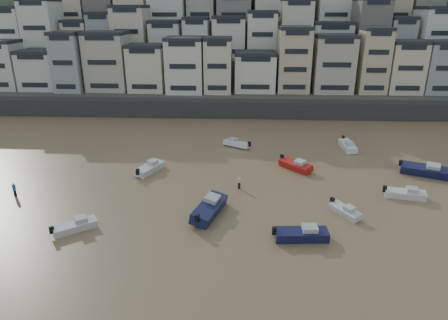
# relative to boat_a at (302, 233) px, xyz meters

# --- Properties ---
(harbor_wall) EXTENTS (140.00, 3.00, 3.50)m
(harbor_wall) POSITION_rel_boat_a_xyz_m (-4.89, 46.20, 0.96)
(harbor_wall) COLOR #38383A
(harbor_wall) RESTS_ON ground
(hillside) EXTENTS (141.04, 66.00, 50.00)m
(hillside) POSITION_rel_boat_a_xyz_m (-0.15, 86.04, 12.22)
(hillside) COLOR #4C4C47
(hillside) RESTS_ON ground
(boat_a) EXTENTS (5.90, 2.30, 1.58)m
(boat_a) POSITION_rel_boat_a_xyz_m (0.00, 0.00, 0.00)
(boat_a) COLOR #141640
(boat_a) RESTS_ON ground
(boat_b) EXTENTS (3.47, 4.46, 1.19)m
(boat_b) POSITION_rel_boat_a_xyz_m (5.51, 5.27, -0.19)
(boat_b) COLOR silver
(boat_b) RESTS_ON ground
(boat_c) EXTENTS (4.25, 7.37, 1.91)m
(boat_c) POSITION_rel_boat_a_xyz_m (-9.55, 4.59, 0.17)
(boat_c) COLOR #151A42
(boat_c) RESTS_ON ground
(boat_d) EXTENTS (5.29, 2.63, 1.38)m
(boat_d) POSITION_rel_boat_a_xyz_m (13.79, 9.91, -0.10)
(boat_d) COLOR silver
(boat_d) RESTS_ON ground
(boat_e) EXTENTS (5.10, 5.34, 1.52)m
(boat_e) POSITION_rel_boat_a_xyz_m (1.61, 18.37, -0.03)
(boat_e) COLOR #B11815
(boat_e) RESTS_ON ground
(boat_f) EXTENTS (3.88, 5.70, 1.49)m
(boat_f) POSITION_rel_boat_a_xyz_m (-18.87, 16.39, -0.05)
(boat_f) COLOR silver
(boat_f) RESTS_ON ground
(boat_g) EXTENTS (7.01, 4.71, 1.83)m
(boat_g) POSITION_rel_boat_a_xyz_m (19.02, 17.03, 0.12)
(boat_g) COLOR #13173D
(boat_g) RESTS_ON ground
(boat_h) EXTENTS (5.11, 3.88, 1.35)m
(boat_h) POSITION_rel_boat_a_xyz_m (-6.88, 27.65, -0.11)
(boat_h) COLOR silver
(boat_h) RESTS_ON ground
(boat_i) EXTENTS (2.18, 5.77, 1.55)m
(boat_i) POSITION_rel_boat_a_xyz_m (11.04, 27.32, -0.01)
(boat_i) COLOR white
(boat_i) RESTS_ON ground
(boat_j) EXTENTS (4.75, 4.11, 1.30)m
(boat_j) POSITION_rel_boat_a_xyz_m (-23.15, 0.63, -0.14)
(boat_j) COLOR silver
(boat_j) RESTS_ON ground
(person_blue) EXTENTS (0.44, 0.44, 1.74)m
(person_blue) POSITION_rel_boat_a_xyz_m (-33.62, 8.10, 0.08)
(person_blue) COLOR blue
(person_blue) RESTS_ON ground
(person_pink) EXTENTS (0.44, 0.44, 1.74)m
(person_pink) POSITION_rel_boat_a_xyz_m (-6.32, 11.59, 0.08)
(person_pink) COLOR beige
(person_pink) RESTS_ON ground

